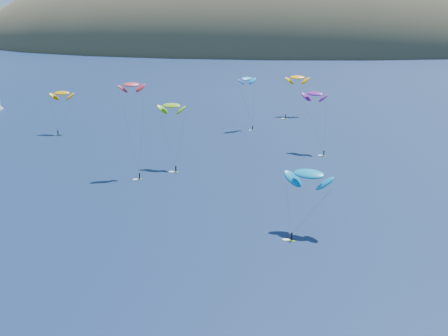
% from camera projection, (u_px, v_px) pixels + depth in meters
% --- Properties ---
extents(island, '(730.00, 300.00, 210.00)m').
position_uv_depth(island, '(292.00, 55.00, 621.40)').
color(island, '#3D3526').
rests_on(island, ground).
extents(kitesurfer_1, '(9.02, 7.77, 17.34)m').
position_uv_depth(kitesurfer_1, '(62.00, 93.00, 232.15)').
color(kitesurfer_1, '#8EC515').
rests_on(kitesurfer_1, ground).
extents(kitesurfer_3, '(8.91, 11.00, 20.82)m').
position_uv_depth(kitesurfer_3, '(172.00, 106.00, 187.26)').
color(kitesurfer_3, '#8EC515').
rests_on(kitesurfer_3, ground).
extents(kitesurfer_4, '(8.15, 7.84, 21.40)m').
position_uv_depth(kitesurfer_4, '(247.00, 79.00, 238.04)').
color(kitesurfer_4, '#8EC515').
rests_on(kitesurfer_4, ground).
extents(kitesurfer_5, '(11.99, 12.38, 16.01)m').
position_uv_depth(kitesurfer_5, '(309.00, 174.00, 137.19)').
color(kitesurfer_5, '#8EC515').
rests_on(kitesurfer_5, ground).
extents(kitesurfer_6, '(9.35, 12.22, 21.33)m').
position_uv_depth(kitesurfer_6, '(315.00, 94.00, 205.46)').
color(kitesurfer_6, '#8EC515').
rests_on(kitesurfer_6, ground).
extents(kitesurfer_9, '(8.06, 10.41, 28.04)m').
position_uv_depth(kitesurfer_9, '(131.00, 85.00, 177.36)').
color(kitesurfer_9, '#8EC515').
rests_on(kitesurfer_9, ground).
extents(kitesurfer_11, '(10.15, 11.27, 18.81)m').
position_uv_depth(kitesurfer_11, '(297.00, 77.00, 264.49)').
color(kitesurfer_11, '#8EC515').
rests_on(kitesurfer_11, ground).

